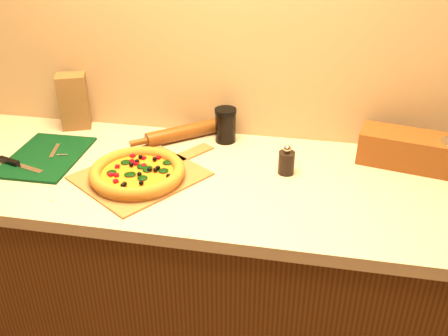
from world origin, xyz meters
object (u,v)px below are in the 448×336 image
rolling_pin (182,133)px  pepper_grinder (286,162)px  pizza (137,172)px  cutting_board (45,157)px  dark_jar (226,125)px  pizza_peel (144,174)px

rolling_pin → pepper_grinder: bearing=-24.0°
pizza → pepper_grinder: pepper_grinder is taller
cutting_board → dark_jar: bearing=22.0°
rolling_pin → dark_jar: 0.17m
pizza_peel → cutting_board: size_ratio=1.52×
pepper_grinder → rolling_pin: pepper_grinder is taller
cutting_board → pepper_grinder: size_ratio=3.31×
cutting_board → pepper_grinder: bearing=2.6°
dark_jar → pizza: bearing=-124.0°
pizza → dark_jar: dark_jar is taller
pizza → cutting_board: pizza is taller
pizza_peel → pepper_grinder: bearing=46.9°
pizza → cutting_board: 0.38m
rolling_pin → pizza_peel: bearing=-100.9°
pizza_peel → pepper_grinder: (0.45, 0.10, 0.04)m
pizza_peel → cutting_board: cutting_board is taller
cutting_board → pepper_grinder: (0.83, 0.05, 0.04)m
pepper_grinder → dark_jar: bearing=140.6°
cutting_board → dark_jar: 0.64m
pizza_peel → pepper_grinder: size_ratio=5.03×
pizza_peel → dark_jar: size_ratio=4.01×
pizza → dark_jar: 0.40m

